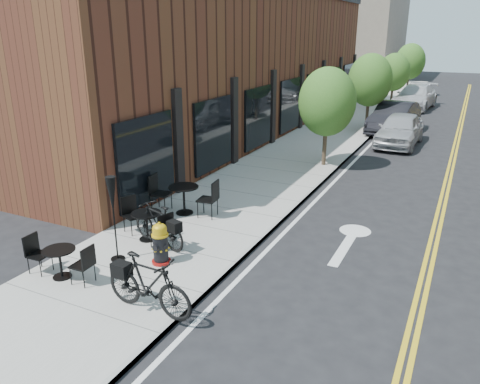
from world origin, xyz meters
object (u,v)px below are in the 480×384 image
Objects in this scene: bicycle_right at (148,285)px; patio_umbrella at (112,201)px; bistro_set_b at (147,222)px; bistro_set_c at (184,196)px; parked_car_c at (415,97)px; parked_car_a at (400,129)px; bistro_set_a at (60,259)px; fire_hydrant at (160,244)px; bicycle_left at (158,225)px; parked_car_b at (394,118)px.

bicycle_right is 2.60m from patio_umbrella.
bistro_set_c is at bearing 115.44° from bistro_set_b.
bistro_set_c is (-0.14, 1.96, 0.06)m from bistro_set_b.
patio_umbrella is at bearing -91.66° from parked_car_c.
parked_car_a is at bearing -4.00° from bicycle_right.
bistro_set_a is 0.36× the size of parked_car_a.
bicycle_left is (-0.58, 0.75, 0.07)m from fire_hydrant.
fire_hydrant is 1.44m from patio_umbrella.
bistro_set_b is 1.56m from patio_umbrella.
parked_car_b is (2.93, 17.24, 0.14)m from bicycle_left.
parked_car_b is at bearing 89.84° from fire_hydrant.
parked_car_a is at bearing 85.85° from fire_hydrant.
parked_car_b is (3.54, 15.13, 0.14)m from bistro_set_c.
fire_hydrant reaches higher than bistro_set_a.
bistro_set_c is at bearing -92.99° from parked_car_c.
parked_car_b is (3.89, 19.49, 0.25)m from bistro_set_a.
bistro_set_a is 0.79× the size of patio_umbrella.
fire_hydrant is 15.41m from parked_car_a.
parked_car_b is (3.40, 17.09, 0.21)m from bistro_set_b.
bistro_set_b is at bearing 146.80° from fire_hydrant.
patio_umbrella is 0.41× the size of parked_car_b.
fire_hydrant is at bearing -19.14° from bistro_set_b.
bistro_set_b is at bearing -104.09° from parked_car_a.
parked_car_c reaches higher than bistro_set_c.
bicycle_right is 0.97× the size of patio_umbrella.
parked_car_a reaches higher than bistro_set_a.
bicycle_right is 2.54m from bistro_set_a.
bicycle_right is 28.86m from parked_car_c.
patio_umbrella is at bearing -102.74° from parked_car_a.
bistro_set_b is 0.40× the size of parked_car_a.
parked_car_a is at bearing 95.21° from bistro_set_b.
bicycle_right is at bearing -87.50° from parked_car_b.
bistro_set_b is 14.79m from parked_car_a.
bicycle_left is 0.37× the size of parked_car_b.
parked_car_c is at bearing 83.01° from patio_umbrella.
patio_umbrella is at bearing 57.30° from bicycle_right.
bistro_set_b is (-2.03, 2.64, -0.11)m from bicycle_right.
parked_car_a reaches higher than bicycle_right.
patio_umbrella reaches higher than parked_car_c.
bicycle_right is 0.44× the size of parked_car_a.
parked_car_a reaches higher than bicycle_left.
patio_umbrella reaches higher than bistro_set_b.
bicycle_right is (1.55, -2.49, 0.04)m from bicycle_left.
parked_car_a is (4.25, 12.25, 0.09)m from bistro_set_c.
patio_umbrella is (-1.99, 1.43, 0.87)m from bicycle_right.
parked_car_c is (3.54, 24.23, 0.15)m from bistro_set_c.
parked_car_b reaches higher than bistro_set_b.
parked_car_b reaches higher than bistro_set_c.
bicycle_right is 0.35× the size of parked_car_c.
bistro_set_b is 17.43m from parked_car_b.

